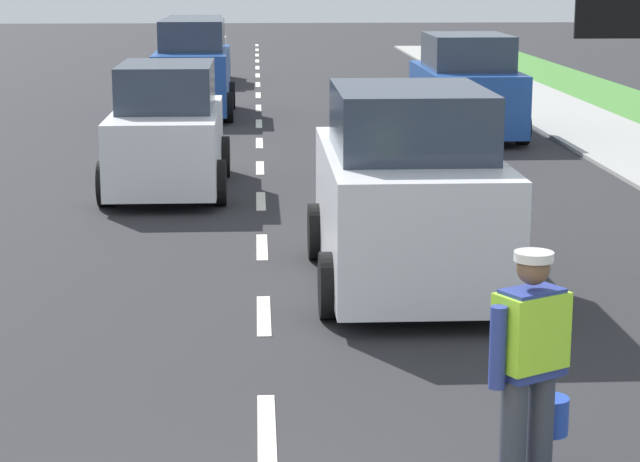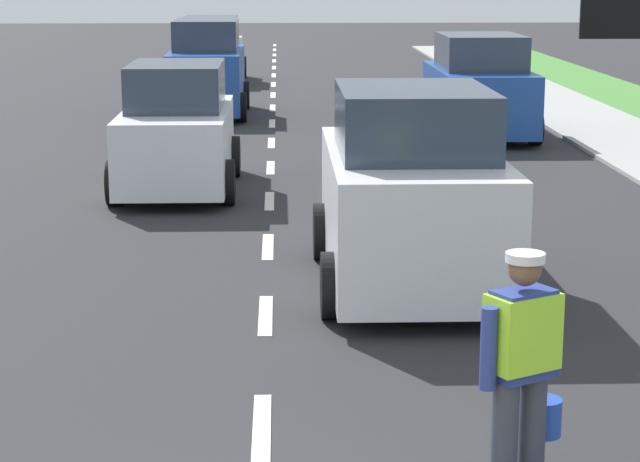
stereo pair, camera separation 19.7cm
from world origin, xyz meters
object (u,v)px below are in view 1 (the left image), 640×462
(road_worker, at_px, (531,360))
(car_parked_far, at_px, (466,89))
(car_oncoming_lead, at_px, (168,132))
(car_oncoming_third, at_px, (195,52))
(car_outgoing_ahead, at_px, (408,194))
(lane_direction_sign, at_px, (639,65))
(car_oncoming_second, at_px, (193,71))

(road_worker, xyz_separation_m, car_parked_far, (2.55, 17.03, 0.05))
(road_worker, xyz_separation_m, car_oncoming_lead, (-3.20, 11.19, -0.01))
(car_oncoming_third, xyz_separation_m, car_outgoing_ahead, (3.50, -23.88, 0.11))
(car_outgoing_ahead, xyz_separation_m, car_oncoming_lead, (-3.05, 5.88, -0.10))
(road_worker, relative_size, lane_direction_sign, 0.52)
(car_oncoming_second, xyz_separation_m, car_oncoming_lead, (0.09, -9.61, -0.12))
(road_worker, relative_size, car_oncoming_second, 0.40)
(lane_direction_sign, relative_size, car_outgoing_ahead, 0.80)
(lane_direction_sign, relative_size, car_oncoming_second, 0.77)
(car_outgoing_ahead, distance_m, car_oncoming_lead, 6.63)
(lane_direction_sign, xyz_separation_m, car_parked_far, (0.13, 11.51, -1.42))
(road_worker, distance_m, car_outgoing_ahead, 5.31)
(car_oncoming_third, distance_m, car_parked_far, 13.65)
(car_parked_far, xyz_separation_m, car_oncoming_lead, (-5.75, -5.84, -0.06))
(car_outgoing_ahead, bearing_deg, car_oncoming_lead, 117.38)
(road_worker, bearing_deg, car_parked_far, 81.49)
(car_oncoming_second, distance_m, car_oncoming_lead, 9.62)
(road_worker, xyz_separation_m, lane_direction_sign, (2.42, 5.52, 1.48))
(lane_direction_sign, xyz_separation_m, car_oncoming_second, (-5.70, 15.28, -1.36))
(car_oncoming_second, xyz_separation_m, car_oncoming_third, (-0.36, 8.38, -0.12))
(lane_direction_sign, distance_m, car_parked_far, 11.59)
(road_worker, bearing_deg, car_oncoming_lead, 105.96)
(car_oncoming_second, distance_m, car_outgoing_ahead, 15.81)
(road_worker, distance_m, car_oncoming_third, 29.42)
(lane_direction_sign, height_order, car_parked_far, lane_direction_sign)
(road_worker, bearing_deg, car_oncoming_second, 98.98)
(car_oncoming_third, relative_size, car_outgoing_ahead, 0.99)
(car_oncoming_third, relative_size, car_oncoming_lead, 1.00)
(car_oncoming_second, height_order, car_outgoing_ahead, car_oncoming_second)
(car_parked_far, distance_m, car_oncoming_lead, 8.19)
(lane_direction_sign, relative_size, car_parked_far, 0.77)
(lane_direction_sign, bearing_deg, car_oncoming_second, 110.47)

